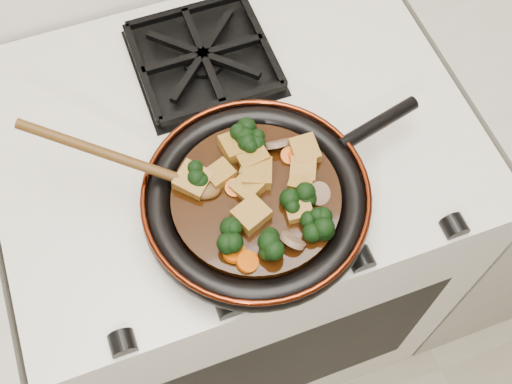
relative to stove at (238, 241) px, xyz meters
name	(u,v)px	position (x,y,z in m)	size (l,w,h in m)	color
stove	(238,241)	(0.00, 0.00, 0.00)	(0.76, 0.60, 0.90)	beige
burner_grate_front	(261,197)	(0.00, -0.14, 0.46)	(0.23, 0.23, 0.03)	black
burner_grate_back	(203,58)	(0.00, 0.14, 0.46)	(0.23, 0.23, 0.03)	black
skillet	(257,200)	(-0.01, -0.16, 0.49)	(0.45, 0.33, 0.05)	black
braising_sauce	(256,199)	(-0.02, -0.16, 0.50)	(0.24, 0.24, 0.02)	black
tofu_cube_0	(298,209)	(0.03, -0.20, 0.52)	(0.04, 0.04, 0.02)	olive
tofu_cube_1	(247,188)	(-0.02, -0.15, 0.52)	(0.04, 0.04, 0.02)	olive
tofu_cube_2	(235,147)	(-0.02, -0.08, 0.52)	(0.04, 0.04, 0.02)	olive
tofu_cube_3	(303,171)	(0.06, -0.15, 0.52)	(0.04, 0.04, 0.02)	olive
tofu_cube_4	(302,181)	(0.05, -0.16, 0.52)	(0.04, 0.03, 0.02)	olive
tofu_cube_5	(220,175)	(-0.05, -0.11, 0.52)	(0.04, 0.03, 0.02)	olive
tofu_cube_6	(252,157)	(0.00, -0.10, 0.52)	(0.04, 0.04, 0.02)	olive
tofu_cube_7	(255,169)	(0.00, -0.12, 0.52)	(0.04, 0.04, 0.02)	olive
tofu_cube_8	(193,181)	(-0.09, -0.11, 0.52)	(0.04, 0.05, 0.02)	olive
tofu_cube_9	(251,215)	(-0.03, -0.19, 0.52)	(0.04, 0.04, 0.02)	olive
tofu_cube_10	(257,173)	(0.00, -0.13, 0.52)	(0.04, 0.04, 0.02)	olive
tofu_cube_11	(305,151)	(0.07, -0.12, 0.52)	(0.04, 0.04, 0.02)	olive
broccoli_floret_0	(319,227)	(0.05, -0.24, 0.52)	(0.06, 0.06, 0.05)	black
broccoli_floret_1	(255,145)	(0.01, -0.09, 0.52)	(0.06, 0.06, 0.05)	black
broccoli_floret_2	(202,174)	(-0.08, -0.10, 0.52)	(0.05, 0.05, 0.05)	black
broccoli_floret_3	(300,204)	(0.04, -0.20, 0.52)	(0.06, 0.06, 0.05)	black
broccoli_floret_4	(274,243)	(-0.02, -0.24, 0.52)	(0.06, 0.06, 0.06)	black
broccoli_floret_5	(246,135)	(0.00, -0.06, 0.52)	(0.06, 0.06, 0.05)	black
broccoli_floret_6	(233,239)	(-0.07, -0.21, 0.52)	(0.06, 0.06, 0.05)	black
carrot_coin_0	(247,262)	(-0.06, -0.25, 0.51)	(0.03, 0.03, 0.01)	#C24905
carrot_coin_1	(298,156)	(0.06, -0.12, 0.51)	(0.03, 0.03, 0.01)	#C24905
carrot_coin_2	(234,253)	(-0.07, -0.23, 0.51)	(0.03, 0.03, 0.01)	#C24905
carrot_coin_3	(290,156)	(0.05, -0.12, 0.51)	(0.03, 0.03, 0.01)	#C24905
carrot_coin_4	(246,152)	(-0.01, -0.09, 0.51)	(0.03, 0.03, 0.01)	#C24905
carrot_coin_5	(234,188)	(-0.04, -0.14, 0.51)	(0.03, 0.03, 0.01)	#C24905
mushroom_slice_0	(251,141)	(0.01, -0.07, 0.52)	(0.03, 0.03, 0.01)	brown
mushroom_slice_1	(277,144)	(0.04, -0.09, 0.52)	(0.04, 0.04, 0.01)	brown
mushroom_slice_2	(318,194)	(0.07, -0.19, 0.52)	(0.03, 0.03, 0.01)	brown
mushroom_slice_3	(293,240)	(0.01, -0.24, 0.52)	(0.04, 0.04, 0.01)	brown
wooden_spoon	(148,168)	(-0.15, -0.08, 0.54)	(0.15, 0.11, 0.26)	#4C2E10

